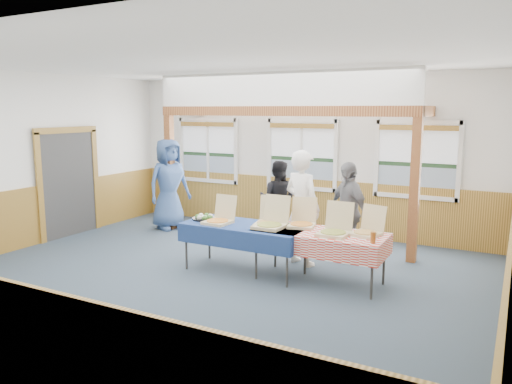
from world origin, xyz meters
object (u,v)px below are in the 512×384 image
man_blue (169,184)px  person_grey (348,211)px  table_right (320,235)px  woman_black (278,199)px  table_left (245,228)px  woman_white (302,208)px

man_blue → person_grey: bearing=-74.8°
table_right → man_blue: 4.37m
man_blue → person_grey: 4.06m
table_right → man_blue: (-4.03, 1.67, 0.26)m
person_grey → table_right: bearing=-52.7°
table_right → woman_black: size_ratio=1.29×
man_blue → table_right: bearing=-91.7°
woman_black → person_grey: bearing=142.5°
table_left → man_blue: bearing=151.9°
table_right → man_blue: size_ratio=1.03×
table_left → table_right: same height
man_blue → table_left: bearing=-101.3°
woman_white → man_blue: (-3.47, 0.99, 0.02)m
woman_black → person_grey: person_grey is taller
table_left → woman_white: 1.04m
table_right → woman_white: 0.92m
woman_white → person_grey: bearing=-113.9°
woman_black → person_grey: 1.85m
table_right → woman_white: woman_white is taller
table_left → woman_white: woman_white is taller
table_left → table_right: 1.20m
woman_white → person_grey: woman_white is taller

